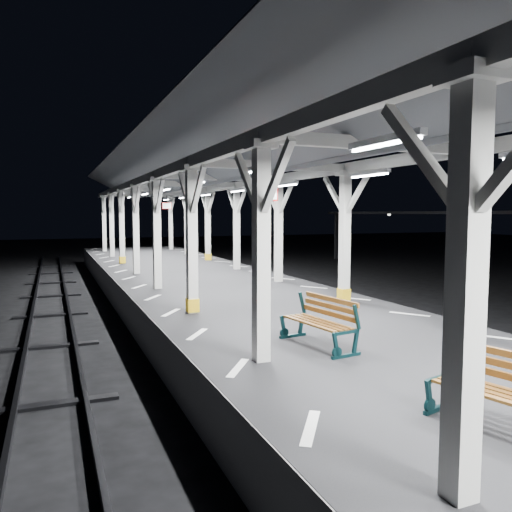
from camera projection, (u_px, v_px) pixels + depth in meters
ground at (312, 371)px, 10.30m from camera, size 120.00×120.00×0.00m
platform at (313, 347)px, 10.26m from camera, size 6.00×50.00×1.00m
hazard_stripes_left at (197, 334)px, 9.29m from camera, size 1.00×48.00×0.01m
hazard_stripes_right at (409, 314)px, 11.15m from camera, size 1.00×48.00×0.01m
track_left at (51, 402)px, 8.41m from camera, size 2.20×60.00×0.16m
track_right at (493, 343)px, 12.19m from camera, size 2.20×60.00×0.16m
canopy at (315, 147)px, 9.90m from camera, size 5.40×49.00×4.65m
bench_near at (506, 390)px, 5.15m from camera, size 0.90×1.57×0.80m
bench_mid at (322, 320)px, 8.44m from camera, size 0.77×1.60×0.83m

